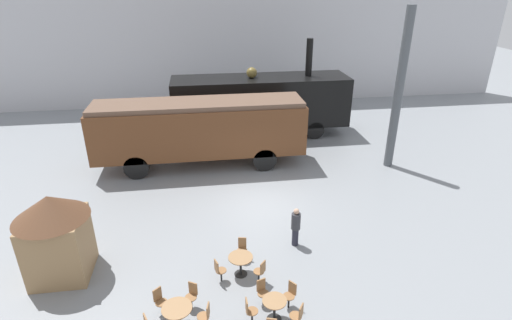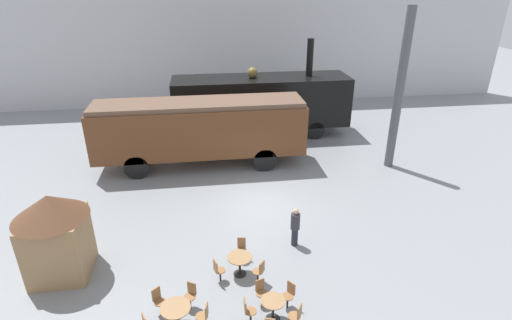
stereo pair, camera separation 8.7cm
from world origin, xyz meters
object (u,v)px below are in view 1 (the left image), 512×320
object	(u,v)px
cafe_chair_0	(242,247)
visitor_person	(296,226)
cafe_table_mid	(177,312)
passenger_coach_wooden	(200,128)
cafe_table_far	(274,306)
ticket_kiosk	(55,232)
steam_locomotive	(261,101)
cafe_table_near	(241,261)

from	to	relation	value
cafe_chair_0	visitor_person	distance (m)	2.15
cafe_chair_0	visitor_person	world-z (taller)	visitor_person
cafe_table_mid	cafe_chair_0	world-z (taller)	cafe_chair_0
passenger_coach_wooden	cafe_table_far	size ratio (longest dim) A/B	14.52
cafe_chair_0	ticket_kiosk	size ratio (longest dim) A/B	0.29
steam_locomotive	ticket_kiosk	xyz separation A→B (m)	(-8.54, -12.05, -0.50)
steam_locomotive	passenger_coach_wooden	world-z (taller)	steam_locomotive
passenger_coach_wooden	visitor_person	world-z (taller)	passenger_coach_wooden
steam_locomotive	cafe_table_mid	distance (m)	15.69
steam_locomotive	passenger_coach_wooden	bearing A→B (deg)	-132.32
cafe_chair_0	ticket_kiosk	world-z (taller)	ticket_kiosk
cafe_chair_0	passenger_coach_wooden	bearing A→B (deg)	-160.90
cafe_table_far	cafe_chair_0	distance (m)	2.92
cafe_table_near	ticket_kiosk	xyz separation A→B (m)	(-5.88, 0.90, 1.11)
cafe_table_far	ticket_kiosk	size ratio (longest dim) A/B	0.24
cafe_table_mid	cafe_table_far	distance (m)	2.77
cafe_table_near	ticket_kiosk	bearing A→B (deg)	171.35
cafe_table_near	cafe_table_far	distance (m)	2.22
steam_locomotive	passenger_coach_wooden	xyz separation A→B (m)	(-3.79, -4.16, -0.05)
passenger_coach_wooden	ticket_kiosk	bearing A→B (deg)	-121.07
visitor_person	ticket_kiosk	world-z (taller)	ticket_kiosk
cafe_table_near	cafe_table_mid	bearing A→B (deg)	-135.96
steam_locomotive	cafe_chair_0	size ratio (longest dim) A/B	12.29
cafe_table_near	cafe_table_far	world-z (taller)	cafe_table_far
cafe_table_mid	cafe_table_far	world-z (taller)	cafe_table_far
passenger_coach_wooden	cafe_table_near	size ratio (longest dim) A/B	12.96
steam_locomotive	visitor_person	xyz separation A→B (m)	(-0.48, -11.60, -1.33)
passenger_coach_wooden	cafe_table_mid	distance (m)	10.88
cafe_table_near	cafe_table_mid	xyz separation A→B (m)	(-2.01, -1.94, -0.00)
cafe_chair_0	ticket_kiosk	distance (m)	6.13
cafe_table_mid	ticket_kiosk	distance (m)	4.93
cafe_table_far	cafe_chair_0	xyz separation A→B (m)	(-0.62, 2.85, -0.03)
cafe_table_mid	cafe_chair_0	size ratio (longest dim) A/B	1.00
steam_locomotive	cafe_table_near	bearing A→B (deg)	-101.61
cafe_table_near	ticket_kiosk	distance (m)	6.05
visitor_person	cafe_table_near	bearing A→B (deg)	-148.35
steam_locomotive	cafe_table_mid	size ratio (longest dim) A/B	12.28
cafe_table_mid	cafe_table_far	bearing A→B (deg)	-2.92
cafe_table_mid	ticket_kiosk	world-z (taller)	ticket_kiosk
cafe_table_far	cafe_chair_0	world-z (taller)	cafe_chair_0
cafe_table_mid	ticket_kiosk	xyz separation A→B (m)	(-3.87, 2.84, 1.11)
cafe_table_mid	cafe_chair_0	bearing A→B (deg)	51.66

